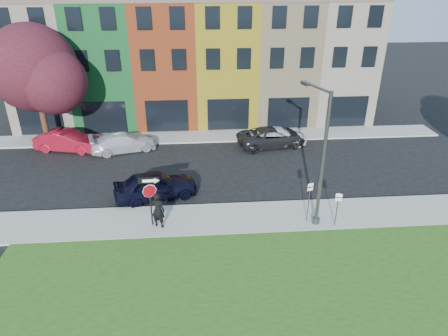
{
  "coord_description": "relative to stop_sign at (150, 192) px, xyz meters",
  "views": [
    {
      "loc": [
        -2.72,
        -15.08,
        12.1
      ],
      "look_at": [
        -1.27,
        4.0,
        2.62
      ],
      "focal_mm": 32.0,
      "sensor_mm": 36.0,
      "label": 1
    }
  ],
  "objects": [
    {
      "name": "sedan_near",
      "position": [
        -0.03,
        3.03,
        -1.3
      ],
      "size": [
        4.3,
        5.77,
        1.64
      ],
      "primitive_type": "imported",
      "rotation": [
        0.0,
        0.0,
        1.83
      ],
      "color": "black",
      "rests_on": "ground"
    },
    {
      "name": "parked_car_silver",
      "position": [
        -2.94,
        10.14,
        -1.42
      ],
      "size": [
        4.66,
        5.9,
        1.39
      ],
      "primitive_type": "imported",
      "rotation": [
        0.0,
        0.0,
        1.87
      ],
      "color": "#BCBCC1",
      "rests_on": "ground"
    },
    {
      "name": "tree_purple",
      "position": [
        -8.77,
        11.63,
        3.69
      ],
      "size": [
        7.38,
        6.46,
        8.92
      ],
      "color": "black",
      "rests_on": "sidewalk_far"
    },
    {
      "name": "sidewalk_near",
      "position": [
        7.14,
        0.37,
        -2.06
      ],
      "size": [
        40.0,
        3.0,
        0.12
      ],
      "primitive_type": "cube",
      "color": "gray",
      "rests_on": "ground"
    },
    {
      "name": "man",
      "position": [
        0.36,
        -0.17,
        -1.0
      ],
      "size": [
        1.07,
        1.0,
        1.99
      ],
      "primitive_type": "imported",
      "rotation": [
        0.0,
        0.0,
        2.74
      ],
      "color": "black",
      "rests_on": "sidewalk_near"
    },
    {
      "name": "parked_car_red",
      "position": [
        -7.1,
        10.52,
        -1.34
      ],
      "size": [
        3.48,
        5.35,
        1.55
      ],
      "primitive_type": "imported",
      "rotation": [
        0.0,
        0.0,
        1.37
      ],
      "color": "maroon",
      "rests_on": "ground"
    },
    {
      "name": "rowhouse_block",
      "position": [
        2.64,
        18.56,
        2.87
      ],
      "size": [
        30.0,
        10.12,
        10.0
      ],
      "color": "beige",
      "rests_on": "ground"
    },
    {
      "name": "street_lamp",
      "position": [
        8.53,
        -0.25,
        1.59
      ],
      "size": [
        1.07,
        2.49,
        7.12
      ],
      "rotation": [
        0.0,
        0.0,
        0.32
      ],
      "color": "#474A4C",
      "rests_on": "sidewalk_near"
    },
    {
      "name": "parked_car_white",
      "position": [
        8.68,
        10.33,
        -1.37
      ],
      "size": [
        2.41,
        4.65,
        1.5
      ],
      "primitive_type": "imported",
      "rotation": [
        0.0,
        0.0,
        1.64
      ],
      "color": "white",
      "rests_on": "ground"
    },
    {
      "name": "stop_sign",
      "position": [
        0.0,
        0.0,
        0.0
      ],
      "size": [
        1.05,
        0.11,
        2.8
      ],
      "rotation": [
        0.0,
        0.0,
        0.02
      ],
      "color": "black",
      "rests_on": "sidewalk_near"
    },
    {
      "name": "ground",
      "position": [
        5.14,
        -2.63,
        -2.12
      ],
      "size": [
        120.0,
        120.0,
        0.0
      ],
      "primitive_type": "plane",
      "color": "black",
      "rests_on": "ground"
    },
    {
      "name": "parking_sign_b",
      "position": [
        9.55,
        -0.74,
        -0.76
      ],
      "size": [
        0.31,
        0.13,
        1.96
      ],
      "rotation": [
        0.0,
        0.0,
        -0.3
      ],
      "color": "#474A4C",
      "rests_on": "sidewalk_near"
    },
    {
      "name": "parked_car_dark",
      "position": [
        8.2,
        10.22,
        -1.39
      ],
      "size": [
        4.37,
        6.15,
        1.46
      ],
      "primitive_type": "imported",
      "rotation": [
        0.0,
        0.0,
        1.76
      ],
      "color": "black",
      "rests_on": "ground"
    },
    {
      "name": "parking_sign_a",
      "position": [
        8.19,
        -0.23,
        -0.52
      ],
      "size": [
        0.31,
        0.13,
        2.39
      ],
      "rotation": [
        0.0,
        0.0,
        0.31
      ],
      "color": "#474A4C",
      "rests_on": "sidewalk_near"
    },
    {
      "name": "sidewalk_far",
      "position": [
        2.14,
        12.37,
        -2.06
      ],
      "size": [
        40.0,
        2.4,
        0.12
      ],
      "primitive_type": "cube",
      "color": "gray",
      "rests_on": "ground"
    }
  ]
}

